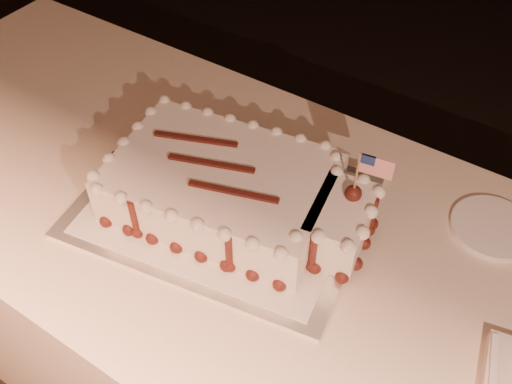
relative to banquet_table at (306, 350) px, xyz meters
The scene contains 5 objects.
banquet_table is the anchor object (origin of this frame).
cake_board 0.44m from the banquet_table, behind, with size 0.56×0.42×0.01m, color white.
doily 0.44m from the banquet_table, behind, with size 0.50×0.38×0.00m, color silver.
sheet_cake 0.48m from the banquet_table, behind, with size 0.55×0.36×0.21m.
side_plate 0.52m from the banquet_table, 43.18° to the left, with size 0.16×0.16×0.01m, color white.
Camera 1 is at (0.26, -0.01, 1.61)m, focal length 40.00 mm.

